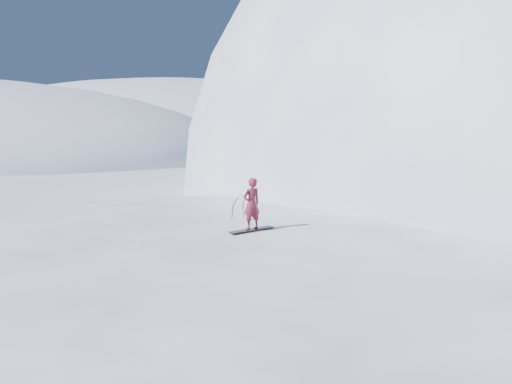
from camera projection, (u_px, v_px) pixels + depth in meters
ground at (221, 308)px, 14.50m from camera, size 400.00×400.00×0.00m
near_ridge at (264, 278)px, 17.30m from camera, size 36.00×28.00×4.80m
peak_shoulder at (416, 206)px, 32.73m from camera, size 28.00×24.00×18.00m
far_ridge_c at (165, 145)px, 127.71m from camera, size 140.00×90.00×36.00m
wind_bumps at (218, 285)px, 16.65m from camera, size 16.00×14.40×1.00m
snowboard at (252, 230)px, 14.80m from camera, size 1.39×1.32×0.03m
snowboarder at (252, 204)px, 14.68m from camera, size 0.72×0.71×1.68m
board_tracks at (237, 203)px, 19.75m from camera, size 1.56×5.92×0.04m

